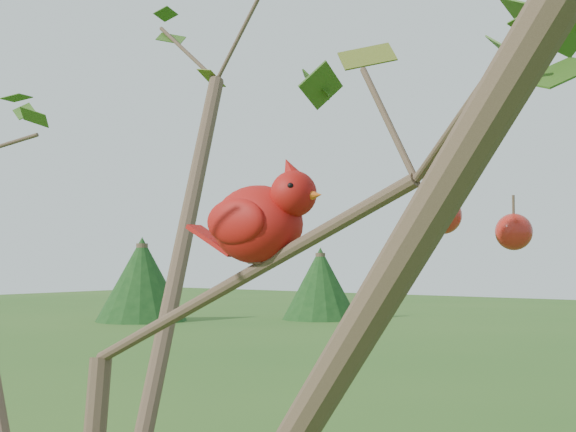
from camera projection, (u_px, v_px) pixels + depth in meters
name	position (u px, v px, depth m)	size (l,w,h in m)	color
crabapple_tree	(68.00, 251.00, 1.16)	(2.35, 2.05, 2.95)	#423323
cardinal	(262.00, 220.00, 1.06)	(0.22, 0.11, 0.15)	#9D110D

